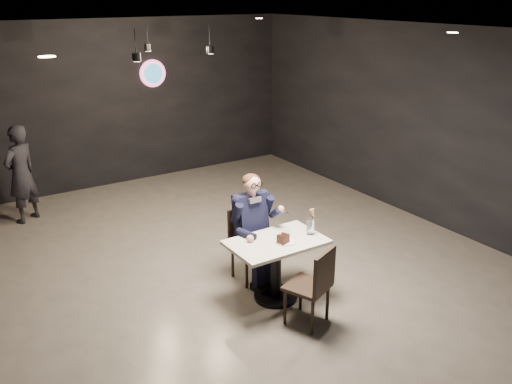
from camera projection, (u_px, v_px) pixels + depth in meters
floor at (242, 282)px, 6.80m from camera, size 9.00×9.00×0.00m
wall_sign at (153, 73)px, 10.03m from camera, size 0.50×0.06×0.50m
pendant_lights at (164, 34)px, 7.37m from camera, size 1.40×1.20×0.36m
main_table at (276, 270)px, 6.33m from camera, size 1.10×0.70×0.75m
chair_far at (251, 246)px, 6.73m from camera, size 0.42×0.46×0.92m
chair_near at (307, 285)px, 5.84m from camera, size 0.56×0.59×0.92m
seated_man at (251, 227)px, 6.64m from camera, size 0.60×0.80×1.44m
dessert_plate at (285, 241)px, 6.17m from camera, size 0.24×0.24×0.01m
cake_slice at (283, 239)px, 6.12m from camera, size 0.15×0.13×0.09m
mint_leaf at (288, 235)px, 6.14m from camera, size 0.05×0.04×0.01m
sundae_glass at (310, 226)px, 6.34m from camera, size 0.09×0.09×0.20m
wafer_cone at (313, 214)px, 6.30m from camera, size 0.08×0.08×0.13m
passerby at (21, 174)px, 8.37m from camera, size 0.68×0.62×1.55m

